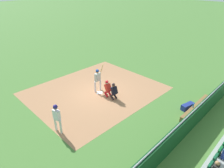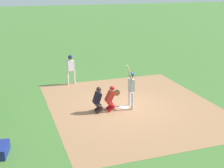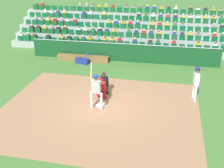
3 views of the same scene
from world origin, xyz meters
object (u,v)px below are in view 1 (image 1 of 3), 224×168
at_px(catcher_crouching, 108,87).
at_px(equipment_duffel_bag, 188,106).
at_px(batter_at_plate, 98,78).
at_px(dugout_bench, 196,108).
at_px(on_deck_batter, 57,116).
at_px(home_plate_marker, 100,93).
at_px(water_bottle_on_bench, 193,106).
at_px(home_plate_umpire, 114,90).

height_order(catcher_crouching, equipment_duffel_bag, catcher_crouching).
distance_m(batter_at_plate, equipment_duffel_bag, 6.78).
bearing_deg(batter_at_plate, dugout_bench, -68.21).
distance_m(batter_at_plate, on_deck_batter, 5.20).
distance_m(home_plate_marker, water_bottle_on_bench, 6.80).
xyz_separation_m(home_plate_marker, dugout_bench, (2.84, -6.40, 0.20)).
distance_m(home_plate_marker, equipment_duffel_bag, 6.47).
bearing_deg(home_plate_marker, dugout_bench, -66.08).
xyz_separation_m(equipment_duffel_bag, on_deck_batter, (-7.40, 4.26, 0.95)).
height_order(dugout_bench, water_bottle_on_bench, water_bottle_on_bench).
xyz_separation_m(home_plate_marker, catcher_crouching, (0.16, -0.74, 0.70)).
relative_size(home_plate_marker, equipment_duffel_bag, 0.44).
relative_size(batter_at_plate, water_bottle_on_bench, 8.77).
relative_size(home_plate_umpire, on_deck_batter, 0.71).
bearing_deg(water_bottle_on_bench, batter_at_plate, 109.37).
distance_m(home_plate_umpire, water_bottle_on_bench, 5.44).
relative_size(batter_at_plate, home_plate_umpire, 1.77).
bearing_deg(dugout_bench, water_bottle_on_bench, 165.19).
height_order(batter_at_plate, dugout_bench, batter_at_plate).
relative_size(catcher_crouching, water_bottle_on_bench, 4.84).
height_order(batter_at_plate, water_bottle_on_bench, batter_at_plate).
height_order(catcher_crouching, dugout_bench, catcher_crouching).
xyz_separation_m(home_plate_marker, batter_at_plate, (0.15, 0.33, 1.15)).
bearing_deg(catcher_crouching, home_plate_marker, 102.05).
bearing_deg(water_bottle_on_bench, dugout_bench, -14.81).
xyz_separation_m(home_plate_marker, water_bottle_on_bench, (2.48, -6.31, 0.56)).
height_order(home_plate_marker, water_bottle_on_bench, water_bottle_on_bench).
distance_m(batter_at_plate, dugout_bench, 7.31).
relative_size(dugout_bench, on_deck_batter, 2.05).
distance_m(home_plate_marker, batter_at_plate, 1.20).
height_order(dugout_bench, equipment_duffel_bag, dugout_bench).
distance_m(catcher_crouching, dugout_bench, 6.28).
relative_size(home_plate_marker, water_bottle_on_bench, 1.67).
relative_size(catcher_crouching, on_deck_batter, 0.69).
bearing_deg(home_plate_umpire, dugout_bench, -61.66).
bearing_deg(catcher_crouching, home_plate_umpire, -91.61).
bearing_deg(water_bottle_on_bench, home_plate_umpire, 115.50).
bearing_deg(home_plate_umpire, catcher_crouching, 88.39).
xyz_separation_m(catcher_crouching, equipment_duffel_bag, (2.56, -5.13, -0.52)).
xyz_separation_m(batter_at_plate, catcher_crouching, (0.01, -1.07, -0.45)).
bearing_deg(on_deck_batter, catcher_crouching, 10.15).
height_order(catcher_crouching, on_deck_batter, on_deck_batter).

